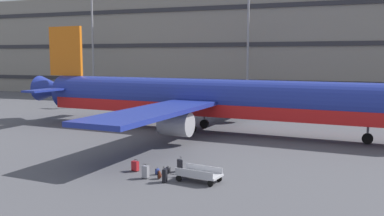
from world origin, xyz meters
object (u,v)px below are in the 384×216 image
(backpack_teal, at_px, (158,172))
(baggage_cart, at_px, (199,174))
(airliner, at_px, (208,100))
(backpack_purple, at_px, (167,170))
(suitcase_large, at_px, (180,165))
(suitcase_black, at_px, (146,172))
(suitcase_small, at_px, (135,166))
(backpack_upright, at_px, (159,175))
(suitcase_laid_flat, at_px, (165,175))

(backpack_teal, height_order, baggage_cart, baggage_cart)
(airliner, distance_m, backpack_teal, 16.11)
(airliner, distance_m, backpack_purple, 15.78)
(backpack_teal, distance_m, baggage_cart, 2.91)
(suitcase_large, distance_m, suitcase_black, 2.51)
(suitcase_small, bearing_deg, backpack_upright, -24.90)
(airliner, xyz_separation_m, backpack_purple, (2.41, -15.32, -2.89))
(backpack_teal, xyz_separation_m, baggage_cart, (2.86, -0.46, 0.23))
(suitcase_large, xyz_separation_m, backpack_upright, (-0.54, -1.90, -0.17))
(backpack_purple, bearing_deg, airliner, 98.94)
(suitcase_small, height_order, suitcase_black, suitcase_black)
(suitcase_large, bearing_deg, backpack_teal, -132.17)
(suitcase_laid_flat, distance_m, backpack_upright, 0.81)
(suitcase_black, xyz_separation_m, suitcase_laid_flat, (1.40, -0.31, 0.01))
(backpack_upright, bearing_deg, suitcase_small, 155.10)
(suitcase_large, xyz_separation_m, suitcase_small, (-2.71, -0.90, -0.06))
(suitcase_small, relative_size, baggage_cart, 0.22)
(airliner, height_order, backpack_upright, airliner)
(suitcase_large, relative_size, suitcase_laid_flat, 1.05)
(baggage_cart, bearing_deg, suitcase_black, -170.55)
(suitcase_black, height_order, backpack_teal, suitcase_black)
(suitcase_large, xyz_separation_m, backpack_teal, (-1.02, -1.13, -0.22))
(backpack_teal, bearing_deg, suitcase_black, -108.66)
(backpack_purple, bearing_deg, suitcase_small, -175.41)
(suitcase_large, height_order, backpack_teal, suitcase_large)
(suitcase_large, xyz_separation_m, suitcase_laid_flat, (0.04, -2.43, 0.01))
(backpack_upright, xyz_separation_m, baggage_cart, (2.39, 0.32, 0.18))
(suitcase_black, height_order, backpack_upright, suitcase_black)
(airliner, distance_m, suitcase_laid_flat, 17.50)
(suitcase_large, height_order, suitcase_black, suitcase_large)
(baggage_cart, bearing_deg, airliner, 106.49)
(suitcase_black, xyz_separation_m, baggage_cart, (3.20, 0.53, 0.01))
(suitcase_laid_flat, bearing_deg, backpack_upright, 137.95)
(airliner, distance_m, backpack_upright, 16.92)
(backpack_upright, bearing_deg, baggage_cart, 7.58)
(backpack_upright, bearing_deg, suitcase_laid_flat, -42.05)
(airliner, height_order, suitcase_large, airliner)
(suitcase_large, height_order, suitcase_laid_flat, suitcase_large)
(suitcase_small, distance_m, suitcase_black, 1.82)
(suitcase_large, height_order, baggage_cart, suitcase_large)
(airliner, distance_m, baggage_cart, 17.09)
(airliner, relative_size, suitcase_black, 47.77)
(backpack_upright, bearing_deg, backpack_teal, 121.72)
(suitcase_large, distance_m, baggage_cart, 2.43)
(airliner, relative_size, suitcase_small, 57.01)
(suitcase_small, height_order, baggage_cart, baggage_cart)
(suitcase_small, xyz_separation_m, baggage_cart, (4.55, -0.69, 0.07))
(suitcase_black, bearing_deg, backpack_purple, 59.54)
(backpack_teal, relative_size, baggage_cart, 0.14)
(suitcase_laid_flat, bearing_deg, suitcase_large, 91.05)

